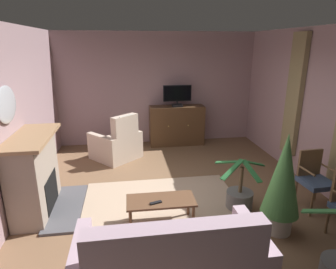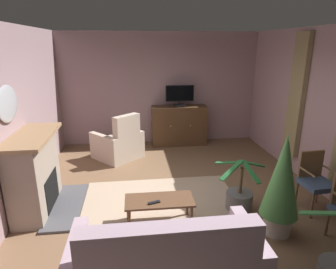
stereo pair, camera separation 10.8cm
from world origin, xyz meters
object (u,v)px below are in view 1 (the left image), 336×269
at_px(side_chair_far_end, 314,178).
at_px(coffee_table, 161,203).
at_px(potted_plant_on_hearth_side, 240,197).
at_px(tv_cabinet, 177,126).
at_px(armchair_in_far_corner, 117,145).
at_px(wall_mirror_oval, 6,105).
at_px(television, 177,95).
at_px(tv_remote, 156,203).
at_px(fireplace, 36,176).
at_px(potted_plant_small_fern_corner, 283,180).
at_px(sofa_floral, 171,266).

bearing_deg(side_chair_far_end, coffee_table, -177.13).
bearing_deg(potted_plant_on_hearth_side, side_chair_far_end, -6.70).
relative_size(side_chair_far_end, potted_plant_on_hearth_side, 1.10).
relative_size(tv_cabinet, armchair_in_far_corner, 1.11).
height_order(wall_mirror_oval, side_chair_far_end, wall_mirror_oval).
height_order(wall_mirror_oval, television, wall_mirror_oval).
height_order(tv_remote, potted_plant_on_hearth_side, potted_plant_on_hearth_side).
distance_m(side_chair_far_end, potted_plant_on_hearth_side, 1.21).
bearing_deg(armchair_in_far_corner, coffee_table, -76.21).
xyz_separation_m(tv_cabinet, tv_remote, (-0.94, -3.58, -0.07)).
distance_m(tv_remote, potted_plant_on_hearth_side, 1.45).
bearing_deg(coffee_table, television, 75.97).
relative_size(fireplace, tv_cabinet, 1.01).
relative_size(tv_cabinet, side_chair_far_end, 1.51).
height_order(tv_cabinet, armchair_in_far_corner, armchair_in_far_corner).
distance_m(wall_mirror_oval, tv_cabinet, 4.28).
relative_size(coffee_table, tv_remote, 5.82).
bearing_deg(tv_cabinet, wall_mirror_oval, -136.06).
bearing_deg(tv_remote, armchair_in_far_corner, 84.93).
bearing_deg(fireplace, armchair_in_far_corner, 60.13).
bearing_deg(fireplace, tv_cabinet, 46.44).
bearing_deg(armchair_in_far_corner, tv_remote, -78.25).
relative_size(tv_remote, potted_plant_small_fern_corner, 0.12).
relative_size(tv_cabinet, tv_remote, 8.23).
relative_size(television, potted_plant_small_fern_corner, 0.49).
relative_size(tv_cabinet, coffee_table, 1.41).
bearing_deg(tv_remote, fireplace, 140.53).
bearing_deg(tv_remote, tv_cabinet, 58.47).
xyz_separation_m(wall_mirror_oval, armchair_in_far_corner, (1.43, 2.06, -1.39)).
height_order(fireplace, potted_plant_small_fern_corner, potted_plant_small_fern_corner).
relative_size(wall_mirror_oval, tv_cabinet, 0.52).
distance_m(fireplace, tv_cabinet, 3.93).
bearing_deg(sofa_floral, wall_mirror_oval, 137.23).
bearing_deg(potted_plant_small_fern_corner, coffee_table, 165.66).
xyz_separation_m(sofa_floral, side_chair_far_end, (2.52, 1.37, 0.17)).
bearing_deg(armchair_in_far_corner, sofa_floral, -81.19).
bearing_deg(television, fireplace, -134.10).
bearing_deg(fireplace, tv_remote, -22.65).
relative_size(fireplace, potted_plant_small_fern_corner, 0.98).
bearing_deg(potted_plant_small_fern_corner, fireplace, 163.02).
bearing_deg(wall_mirror_oval, armchair_in_far_corner, 55.24).
xyz_separation_m(fireplace, sofa_floral, (1.80, -1.89, -0.26)).
height_order(television, coffee_table, television).
distance_m(fireplace, wall_mirror_oval, 1.15).
bearing_deg(side_chair_far_end, sofa_floral, -151.45).
height_order(tv_remote, potted_plant_small_fern_corner, potted_plant_small_fern_corner).
xyz_separation_m(fireplace, side_chair_far_end, (4.31, -0.52, -0.09)).
xyz_separation_m(fireplace, television, (2.71, 2.79, 0.71)).
height_order(fireplace, wall_mirror_oval, wall_mirror_oval).
bearing_deg(tv_remote, coffee_table, 31.63).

